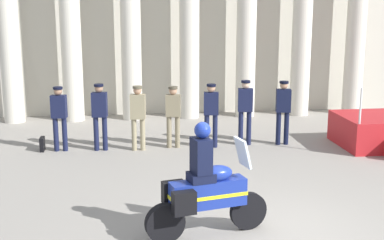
{
  "coord_description": "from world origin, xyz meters",
  "views": [
    {
      "loc": [
        -2.14,
        -7.72,
        3.65
      ],
      "look_at": [
        -0.84,
        2.85,
        1.34
      ],
      "focal_mm": 49.12,
      "sensor_mm": 36.0,
      "label": 1
    }
  ],
  "objects": [
    {
      "name": "ground_plane",
      "position": [
        0.0,
        0.0,
        0.0
      ],
      "size": [
        28.0,
        28.0,
        0.0
      ],
      "primitive_type": "plane",
      "color": "gray"
    },
    {
      "name": "officer_in_row_2",
      "position": [
        -1.91,
        5.46,
        0.99
      ],
      "size": [
        0.41,
        0.27,
        1.68
      ],
      "rotation": [
        0.0,
        0.0,
        3.0
      ],
      "color": "gray",
      "rests_on": "ground_plane"
    },
    {
      "name": "officer_in_row_1",
      "position": [
        -2.87,
        5.57,
        1.02
      ],
      "size": [
        0.41,
        0.27,
        1.73
      ],
      "rotation": [
        0.0,
        0.0,
        3.0
      ],
      "color": "#141938",
      "rests_on": "ground_plane"
    },
    {
      "name": "officer_in_row_6",
      "position": [
        1.94,
        5.57,
        1.02
      ],
      "size": [
        0.41,
        0.27,
        1.72
      ],
      "rotation": [
        0.0,
        0.0,
        3.0
      ],
      "color": "black",
      "rests_on": "ground_plane"
    },
    {
      "name": "officer_in_row_5",
      "position": [
        0.93,
        5.65,
        1.03
      ],
      "size": [
        0.41,
        0.27,
        1.74
      ],
      "rotation": [
        0.0,
        0.0,
        3.0
      ],
      "color": "#141938",
      "rests_on": "ground_plane"
    },
    {
      "name": "briefcase_on_ground",
      "position": [
        -4.37,
        5.69,
        0.18
      ],
      "size": [
        0.1,
        0.32,
        0.36
      ],
      "primitive_type": "cube",
      "color": "black",
      "rests_on": "ground_plane"
    },
    {
      "name": "officer_in_row_4",
      "position": [
        -0.01,
        5.5,
        1.0
      ],
      "size": [
        0.41,
        0.27,
        1.69
      ],
      "rotation": [
        0.0,
        0.0,
        3.0
      ],
      "color": "#141938",
      "rests_on": "ground_plane"
    },
    {
      "name": "motorcycle_with_rider",
      "position": [
        -0.98,
        0.12,
        0.79
      ],
      "size": [
        2.06,
        0.85,
        1.9
      ],
      "rotation": [
        0.0,
        0.0,
        0.23
      ],
      "color": "black",
      "rests_on": "ground_plane"
    },
    {
      "name": "officer_in_row_3",
      "position": [
        -0.99,
        5.61,
        0.96
      ],
      "size": [
        0.41,
        0.27,
        1.63
      ],
      "rotation": [
        0.0,
        0.0,
        3.0
      ],
      "color": "#7A7056",
      "rests_on": "ground_plane"
    },
    {
      "name": "officer_in_row_0",
      "position": [
        -3.89,
        5.64,
        0.98
      ],
      "size": [
        0.41,
        0.27,
        1.67
      ],
      "rotation": [
        0.0,
        0.0,
        3.0
      ],
      "color": "#141938",
      "rests_on": "ground_plane"
    }
  ]
}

